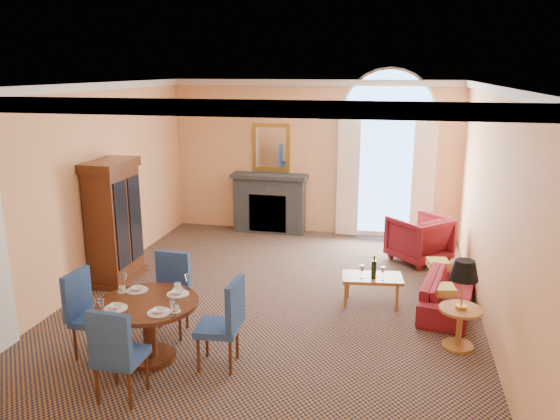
% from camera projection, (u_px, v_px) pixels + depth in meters
% --- Properties ---
extents(ground, '(7.50, 7.50, 0.00)m').
position_uv_depth(ground, '(273.00, 301.00, 8.25)').
color(ground, '#13213D').
rests_on(ground, ground).
extents(room_envelope, '(6.04, 7.52, 3.45)m').
position_uv_depth(room_envelope, '(281.00, 130.00, 8.25)').
color(room_envelope, '#FEB779').
rests_on(room_envelope, ground).
extents(armoire, '(0.58, 1.02, 2.01)m').
position_uv_depth(armoire, '(114.00, 224.00, 8.86)').
color(armoire, '#401E0E').
rests_on(armoire, ground).
extents(dining_table, '(1.20, 1.20, 0.95)m').
position_uv_depth(dining_table, '(149.00, 316.00, 6.47)').
color(dining_table, '#401E0E').
rests_on(dining_table, ground).
extents(dining_chair_north, '(0.55, 0.55, 1.08)m').
position_uv_depth(dining_chair_north, '(171.00, 288.00, 7.19)').
color(dining_chair_north, navy).
rests_on(dining_chair_north, ground).
extents(dining_chair_south, '(0.50, 0.52, 1.08)m').
position_uv_depth(dining_chair_south, '(116.00, 350.00, 5.60)').
color(dining_chair_south, navy).
rests_on(dining_chair_south, ground).
extents(dining_chair_east, '(0.53, 0.52, 1.08)m').
position_uv_depth(dining_chair_east, '(226.00, 318.00, 6.31)').
color(dining_chair_east, navy).
rests_on(dining_chair_east, ground).
extents(dining_chair_west, '(0.52, 0.50, 1.08)m').
position_uv_depth(dining_chair_west, '(87.00, 308.00, 6.57)').
color(dining_chair_west, navy).
rests_on(dining_chair_west, ground).
extents(sofa, '(0.95, 1.75, 0.48)m').
position_uv_depth(sofa, '(448.00, 294.00, 7.92)').
color(sofa, maroon).
rests_on(sofa, ground).
extents(armchair, '(1.29, 1.29, 0.84)m').
position_uv_depth(armchair, '(419.00, 239.00, 9.88)').
color(armchair, maroon).
rests_on(armchair, ground).
extents(coffee_table, '(0.93, 0.59, 0.80)m').
position_uv_depth(coffee_table, '(372.00, 278.00, 8.03)').
color(coffee_table, '#AE6F34').
rests_on(coffee_table, ground).
extents(side_table, '(0.53, 0.53, 1.13)m').
position_uv_depth(side_table, '(462.00, 293.00, 6.71)').
color(side_table, '#AE6F34').
rests_on(side_table, ground).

